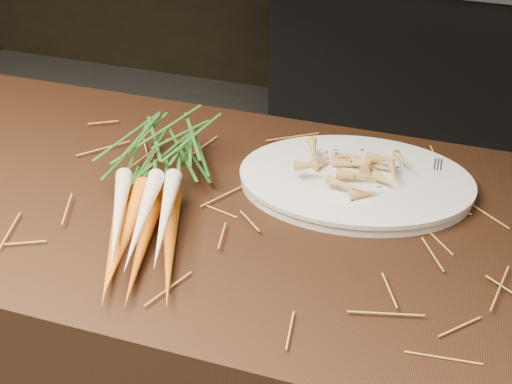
# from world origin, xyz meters

# --- Properties ---
(back_counter) EXTENTS (1.82, 0.62, 0.84)m
(back_counter) POSITION_xyz_m (0.30, 2.18, 0.42)
(back_counter) COLOR black
(back_counter) RESTS_ON ground
(straw_bedding) EXTENTS (1.40, 0.60, 0.02)m
(straw_bedding) POSITION_xyz_m (0.00, 0.30, 0.91)
(straw_bedding) COLOR #AA7531
(straw_bedding) RESTS_ON main_counter
(root_veg_bunch) EXTENTS (0.30, 0.54, 0.10)m
(root_veg_bunch) POSITION_xyz_m (-0.35, 0.28, 0.95)
(root_veg_bunch) COLOR #C75A00
(root_veg_bunch) RESTS_ON main_counter
(serving_platter) EXTENTS (0.48, 0.36, 0.02)m
(serving_platter) POSITION_xyz_m (-0.00, 0.42, 0.91)
(serving_platter) COLOR white
(serving_platter) RESTS_ON main_counter
(roasted_veg_heap) EXTENTS (0.24, 0.19, 0.05)m
(roasted_veg_heap) POSITION_xyz_m (-0.00, 0.42, 0.95)
(roasted_veg_heap) COLOR #C38940
(roasted_veg_heap) RESTS_ON serving_platter
(serving_fork) EXTENTS (0.02, 0.17, 0.00)m
(serving_fork) POSITION_xyz_m (0.15, 0.43, 0.93)
(serving_fork) COLOR silver
(serving_fork) RESTS_ON serving_platter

